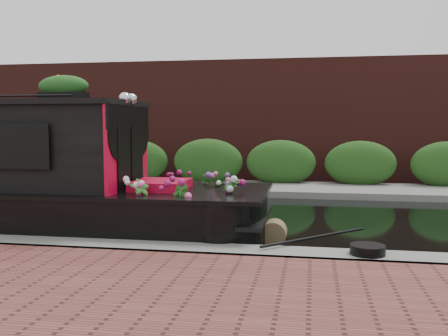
# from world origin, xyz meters

# --- Properties ---
(ground) EXTENTS (80.00, 80.00, 0.00)m
(ground) POSITION_xyz_m (0.00, 0.00, 0.00)
(ground) COLOR black
(ground) RESTS_ON ground
(near_bank_coping) EXTENTS (40.00, 0.60, 0.50)m
(near_bank_coping) POSITION_xyz_m (0.00, -3.30, 0.00)
(near_bank_coping) COLOR slate
(near_bank_coping) RESTS_ON ground
(far_bank_path) EXTENTS (40.00, 2.40, 0.34)m
(far_bank_path) POSITION_xyz_m (0.00, 4.20, 0.00)
(far_bank_path) COLOR slate
(far_bank_path) RESTS_ON ground
(far_hedge) EXTENTS (40.00, 1.10, 2.80)m
(far_hedge) POSITION_xyz_m (0.00, 5.10, 0.00)
(far_hedge) COLOR #224A18
(far_hedge) RESTS_ON ground
(far_brick_wall) EXTENTS (40.00, 1.00, 8.00)m
(far_brick_wall) POSITION_xyz_m (0.00, 7.20, 0.00)
(far_brick_wall) COLOR #4A1D19
(far_brick_wall) RESTS_ON ground
(rope_fender) EXTENTS (0.39, 0.39, 0.39)m
(rope_fender) POSITION_xyz_m (2.50, -1.99, 0.20)
(rope_fender) COLOR brown
(rope_fender) RESTS_ON ground
(coiled_mooring_rope) EXTENTS (0.44, 0.44, 0.12)m
(coiled_mooring_rope) POSITION_xyz_m (3.77, -3.26, 0.31)
(coiled_mooring_rope) COLOR black
(coiled_mooring_rope) RESTS_ON near_bank_coping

